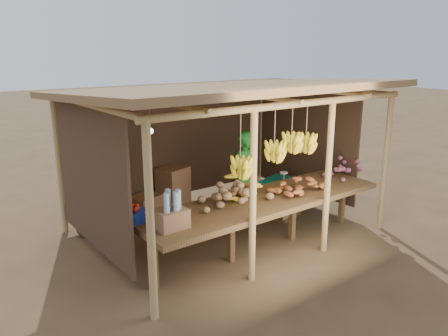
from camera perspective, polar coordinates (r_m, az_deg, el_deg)
ground at (r=7.25m, az=0.00°, el=-8.04°), size 60.00×60.00×0.00m
stall_structure at (r=6.72m, az=-0.34°, el=7.11°), size 4.70×3.50×2.43m
counter at (r=6.30m, az=5.25°, el=-4.52°), size 3.90×1.05×0.80m
potato_heap at (r=6.01m, az=1.34°, el=-2.94°), size 1.14×0.69×0.37m
sweet_potato_heap at (r=6.60m, az=9.53°, el=-1.59°), size 0.97×0.73×0.35m
onion_heap at (r=7.62m, az=15.75°, el=0.30°), size 0.85×0.53×0.36m
banana_pile at (r=6.26m, az=2.22°, el=-2.32°), size 0.65×0.41×0.35m
tomato_basin at (r=5.56m, az=-12.12°, el=-5.92°), size 0.39×0.39×0.20m
bottle_box at (r=5.22m, az=-6.95°, el=-5.96°), size 0.38×0.30×0.47m
vendor at (r=7.33m, az=2.54°, el=-1.21°), size 0.65×0.50×1.59m
tarp_crate at (r=7.81m, az=7.46°, el=-3.76°), size 0.84×0.78×0.84m
carton_stack at (r=7.85m, az=-7.80°, el=-3.53°), size 1.17×0.53×0.82m
burlap_sacks at (r=7.35m, az=-15.46°, el=-5.84°), size 0.95×0.50×0.67m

